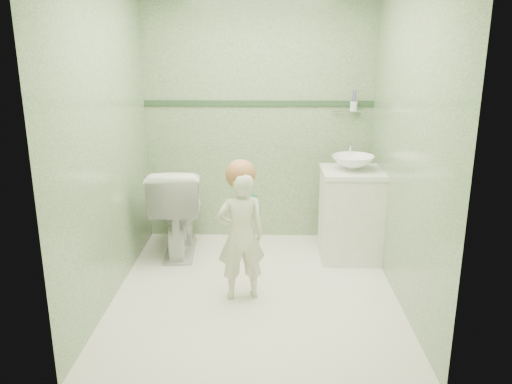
{
  "coord_description": "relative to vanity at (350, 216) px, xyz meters",
  "views": [
    {
      "loc": [
        0.09,
        -3.75,
        1.91
      ],
      "look_at": [
        0.0,
        0.15,
        0.78
      ],
      "focal_mm": 36.36,
      "sensor_mm": 36.0,
      "label": 1
    }
  ],
  "objects": [
    {
      "name": "cup_holder",
      "position": [
        0.05,
        0.48,
        0.93
      ],
      "size": [
        0.26,
        0.07,
        0.21
      ],
      "color": "silver",
      "rests_on": "room_shell"
    },
    {
      "name": "toddler",
      "position": [
        -0.95,
        -0.8,
        0.11
      ],
      "size": [
        0.41,
        0.32,
        1.01
      ],
      "primitive_type": "imported",
      "rotation": [
        0.0,
        0.0,
        3.37
      ],
      "color": "beige",
      "rests_on": "ground"
    },
    {
      "name": "trim_stripe",
      "position": [
        -0.84,
        0.54,
        0.95
      ],
      "size": [
        2.2,
        0.02,
        0.05
      ],
      "primitive_type": "cube",
      "color": "#2C492D",
      "rests_on": "room_shell"
    },
    {
      "name": "counter",
      "position": [
        0.0,
        0.0,
        0.41
      ],
      "size": [
        0.54,
        0.52,
        0.04
      ],
      "primitive_type": "cube",
      "color": "white",
      "rests_on": "vanity"
    },
    {
      "name": "toilet",
      "position": [
        -1.58,
        0.1,
        0.02
      ],
      "size": [
        0.51,
        0.84,
        0.83
      ],
      "primitive_type": "imported",
      "rotation": [
        0.0,
        0.0,
        3.2
      ],
      "color": "white",
      "rests_on": "ground"
    },
    {
      "name": "vanity",
      "position": [
        0.0,
        0.0,
        0.0
      ],
      "size": [
        0.52,
        0.5,
        0.8
      ],
      "primitive_type": "cube",
      "color": "silver",
      "rests_on": "ground"
    },
    {
      "name": "teal_toothbrush",
      "position": [
        -0.85,
        -0.9,
        0.46
      ],
      "size": [
        0.11,
        0.14,
        0.08
      ],
      "color": "#058471",
      "rests_on": "toddler"
    },
    {
      "name": "ground",
      "position": [
        -0.84,
        -0.7,
        -0.4
      ],
      "size": [
        2.5,
        2.5,
        0.0
      ],
      "primitive_type": "plane",
      "color": "white",
      "rests_on": "ground"
    },
    {
      "name": "basin",
      "position": [
        0.0,
        0.0,
        0.49
      ],
      "size": [
        0.37,
        0.37,
        0.13
      ],
      "primitive_type": "imported",
      "color": "white",
      "rests_on": "counter"
    },
    {
      "name": "faucet",
      "position": [
        0.0,
        0.19,
        0.57
      ],
      "size": [
        0.03,
        0.13,
        0.18
      ],
      "color": "silver",
      "rests_on": "counter"
    },
    {
      "name": "hair_cap",
      "position": [
        -0.95,
        -0.77,
        0.58
      ],
      "size": [
        0.23,
        0.23,
        0.23
      ],
      "primitive_type": "sphere",
      "color": "#A2663B",
      "rests_on": "toddler"
    },
    {
      "name": "room_shell",
      "position": [
        -0.84,
        -0.7,
        0.8
      ],
      "size": [
        2.5,
        2.54,
        2.4
      ],
      "color": "gray",
      "rests_on": "ground"
    }
  ]
}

